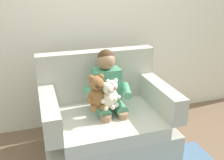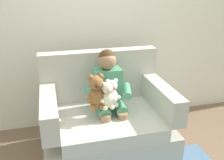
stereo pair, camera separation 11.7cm
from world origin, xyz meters
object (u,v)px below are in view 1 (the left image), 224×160
(seated_child, at_px, (108,90))
(plush_brown, at_px, (97,93))
(armchair, at_px, (106,123))
(plush_white, at_px, (112,93))
(plush_cream, at_px, (108,96))

(seated_child, relative_size, plush_brown, 2.57)
(armchair, distance_m, plush_white, 0.37)
(armchair, relative_size, plush_cream, 4.73)
(seated_child, xyz_separation_m, plush_cream, (-0.05, -0.16, 0.01))
(plush_brown, distance_m, plush_white, 0.14)
(plush_brown, bearing_deg, armchair, 51.66)
(plush_brown, relative_size, plush_cream, 1.27)
(armchair, xyz_separation_m, plush_cream, (-0.02, -0.14, 0.35))
(armchair, xyz_separation_m, plush_white, (0.03, -0.11, 0.35))
(plush_cream, bearing_deg, plush_brown, 148.93)
(armchair, bearing_deg, seated_child, 30.16)
(seated_child, height_order, plush_white, seated_child)
(armchair, relative_size, plush_brown, 3.71)
(plush_brown, xyz_separation_m, plush_white, (0.14, 0.01, -0.03))
(armchair, height_order, plush_cream, armchair)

